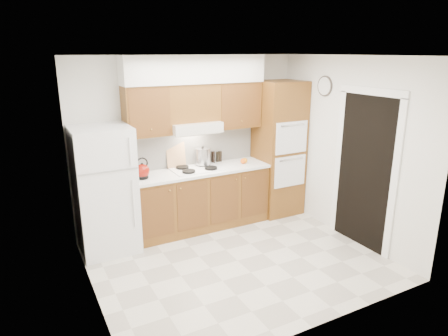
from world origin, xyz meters
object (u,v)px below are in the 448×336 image
(fridge, at_px, (105,190))
(stock_pot, at_px, (203,156))
(oven_cabinet, at_px, (278,149))
(kettle, at_px, (142,171))

(fridge, xyz_separation_m, stock_pot, (1.54, 0.20, 0.23))
(fridge, distance_m, stock_pot, 1.57)
(oven_cabinet, relative_size, kettle, 11.00)
(oven_cabinet, height_order, stock_pot, oven_cabinet)
(kettle, bearing_deg, stock_pot, 18.00)
(fridge, bearing_deg, oven_cabinet, 0.70)
(fridge, bearing_deg, stock_pot, 7.25)
(oven_cabinet, xyz_separation_m, kettle, (-2.31, -0.03, -0.05))
(fridge, xyz_separation_m, kettle, (0.53, 0.01, 0.19))
(kettle, xyz_separation_m, stock_pot, (1.01, 0.19, 0.04))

